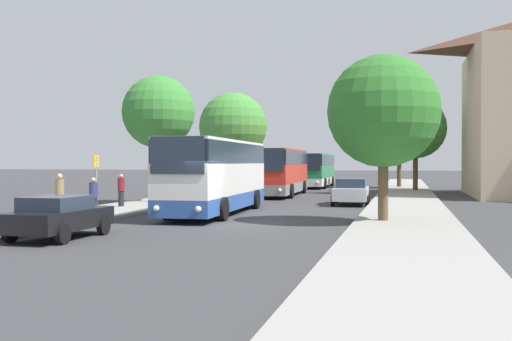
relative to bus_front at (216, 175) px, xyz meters
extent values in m
plane|color=#38383A|center=(1.75, -4.60, -1.85)|extent=(300.00, 300.00, 0.00)
cube|color=gray|center=(-5.25, -4.60, -1.77)|extent=(4.00, 120.00, 0.15)
cube|color=gray|center=(8.75, -4.60, -1.77)|extent=(4.00, 120.00, 0.15)
cube|color=#2D519E|center=(0.00, 0.01, -1.22)|extent=(2.81, 11.11, 0.70)
cube|color=silver|center=(0.00, 0.01, -0.16)|extent=(2.81, 11.11, 1.42)
cube|color=#232D3D|center=(0.00, 0.01, 1.03)|extent=(2.83, 10.89, 0.95)
cube|color=silver|center=(0.00, 0.01, 1.56)|extent=(2.76, 10.89, 0.12)
cube|color=#232D3D|center=(0.20, -5.53, 0.88)|extent=(2.18, 0.14, 1.45)
sphere|color=#F4EAC1|center=(-0.65, -5.58, -1.19)|extent=(0.24, 0.24, 0.24)
sphere|color=#F4EAC1|center=(1.05, -5.52, -1.19)|extent=(0.24, 0.24, 0.24)
cylinder|color=black|center=(-1.09, -3.34, -1.35)|extent=(0.34, 1.01, 1.00)
cylinder|color=black|center=(1.33, -3.25, -1.35)|extent=(0.34, 1.01, 1.00)
cylinder|color=black|center=(-1.33, 3.28, -1.35)|extent=(0.34, 1.01, 1.00)
cylinder|color=black|center=(1.09, 3.36, -1.35)|extent=(0.34, 1.01, 1.00)
cube|color=gray|center=(-0.10, 15.76, -1.22)|extent=(2.88, 11.44, 0.70)
cube|color=red|center=(-0.10, 15.76, -0.22)|extent=(2.88, 11.44, 1.31)
cube|color=#232D3D|center=(-0.10, 15.76, 0.91)|extent=(2.90, 11.21, 0.95)
cube|color=red|center=(-0.10, 15.76, 1.45)|extent=(2.82, 11.21, 0.12)
cube|color=#232D3D|center=(0.12, 10.05, 0.76)|extent=(2.21, 0.14, 1.45)
sphere|color=#F4EAC1|center=(-0.73, 10.00, -1.19)|extent=(0.24, 0.24, 0.24)
sphere|color=#F4EAC1|center=(0.98, 10.07, -1.19)|extent=(0.24, 0.24, 0.24)
cylinder|color=black|center=(-1.19, 12.31, -1.35)|extent=(0.34, 1.01, 1.00)
cylinder|color=black|center=(1.26, 12.40, -1.35)|extent=(0.34, 1.01, 1.00)
cylinder|color=black|center=(-1.45, 19.11, -1.35)|extent=(0.34, 1.01, 1.00)
cylinder|color=black|center=(1.00, 19.21, -1.35)|extent=(0.34, 1.01, 1.00)
cube|color=silver|center=(0.24, 30.56, -1.22)|extent=(2.79, 11.34, 0.70)
cube|color=#23844C|center=(0.24, 30.56, -0.29)|extent=(2.79, 11.34, 1.17)
cube|color=#232D3D|center=(0.24, 30.56, 0.77)|extent=(2.81, 11.12, 0.95)
cube|color=#23844C|center=(0.24, 30.56, 1.30)|extent=(2.73, 11.12, 0.12)
cube|color=#232D3D|center=(0.34, 24.89, 0.62)|extent=(2.33, 0.10, 1.45)
sphere|color=#F4EAC1|center=(-0.56, 24.85, -1.19)|extent=(0.24, 0.24, 0.24)
sphere|color=#F4EAC1|center=(1.25, 24.88, -1.19)|extent=(0.24, 0.24, 0.24)
cylinder|color=black|center=(-0.99, 27.15, -1.35)|extent=(0.32, 1.01, 1.00)
cylinder|color=black|center=(1.60, 27.20, -1.35)|extent=(0.32, 1.01, 1.00)
cylinder|color=black|center=(-1.11, 33.93, -1.35)|extent=(0.32, 1.01, 1.00)
cylinder|color=black|center=(1.48, 33.98, -1.35)|extent=(0.32, 1.01, 1.00)
cube|color=black|center=(-2.08, -9.99, -1.23)|extent=(1.82, 3.97, 0.62)
cube|color=#232D3D|center=(-2.08, -10.15, -0.70)|extent=(1.59, 2.07, 0.44)
cylinder|color=black|center=(-2.97, -8.76, -1.54)|extent=(0.20, 0.62, 0.62)
cylinder|color=black|center=(-1.17, -8.77, -1.54)|extent=(0.20, 0.62, 0.62)
cylinder|color=black|center=(-2.98, -11.21, -1.54)|extent=(0.20, 0.62, 0.62)
cylinder|color=black|center=(-1.18, -11.23, -1.54)|extent=(0.20, 0.62, 0.62)
cube|color=#B7B7BC|center=(5.71, 7.44, -1.20)|extent=(1.98, 4.36, 0.68)
cube|color=#232D3D|center=(5.70, 7.61, -0.60)|extent=(1.70, 2.29, 0.51)
cylinder|color=black|center=(6.68, 6.14, -1.54)|extent=(0.22, 0.63, 0.62)
cylinder|color=black|center=(4.82, 6.08, -1.54)|extent=(0.22, 0.63, 0.62)
cylinder|color=black|center=(6.60, 8.80, -1.54)|extent=(0.22, 0.63, 0.62)
cylinder|color=black|center=(4.74, 8.75, -1.54)|extent=(0.22, 0.63, 0.62)
cylinder|color=gray|center=(-5.33, -1.73, -0.35)|extent=(0.08, 0.08, 2.71)
cube|color=yellow|center=(-5.33, -1.73, 0.66)|extent=(0.03, 0.45, 0.60)
cylinder|color=#23232D|center=(-5.30, -4.84, -1.27)|extent=(0.30, 0.30, 0.87)
cylinder|color=olive|center=(-5.30, -4.84, -0.47)|extent=(0.36, 0.36, 0.72)
sphere|color=tan|center=(-5.30, -4.84, 0.01)|extent=(0.23, 0.23, 0.23)
cylinder|color=#23232D|center=(-5.65, 1.42, -1.30)|extent=(0.30, 0.30, 0.80)
cylinder|color=maroon|center=(-5.65, 1.42, -0.57)|extent=(0.36, 0.36, 0.67)
sphere|color=tan|center=(-5.65, 1.42, -0.13)|extent=(0.22, 0.22, 0.22)
cylinder|color=#23232D|center=(-4.19, -4.04, -1.31)|extent=(0.30, 0.30, 0.78)
cylinder|color=navy|center=(-4.19, -4.04, -0.59)|extent=(0.36, 0.36, 0.65)
sphere|color=tan|center=(-4.19, -4.04, -0.16)|extent=(0.21, 0.21, 0.21)
cylinder|color=#47331E|center=(-5.22, 5.32, 0.11)|extent=(0.40, 0.40, 3.63)
sphere|color=#387F33|center=(-5.22, 5.32, 3.51)|extent=(4.22, 4.22, 4.22)
cylinder|color=brown|center=(-5.35, 21.24, -0.13)|extent=(0.40, 0.40, 3.15)
sphere|color=#428938|center=(-5.35, 21.24, 3.59)|extent=(5.71, 5.71, 5.71)
cylinder|color=#513D23|center=(8.16, 30.32, 0.09)|extent=(0.40, 0.40, 3.59)
sphere|color=#428938|center=(8.16, 30.32, 3.72)|extent=(4.89, 4.89, 4.89)
cylinder|color=brown|center=(7.85, -2.86, -0.37)|extent=(0.40, 0.40, 2.65)
sphere|color=#2D7028|center=(7.85, -2.86, 2.63)|extent=(4.46, 4.46, 4.46)
cylinder|color=#513D23|center=(9.51, 23.51, -0.09)|extent=(0.40, 0.40, 3.22)
sphere|color=#428938|center=(9.51, 23.51, 3.39)|extent=(4.97, 4.97, 4.97)
camera|label=1|loc=(8.69, -27.05, 0.62)|focal=42.00mm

